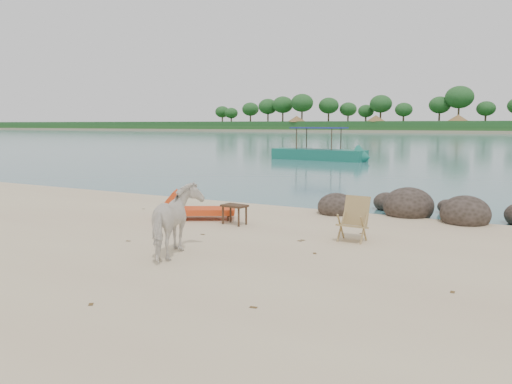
% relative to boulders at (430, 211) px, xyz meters
% --- Properties ---
extents(water, '(400.00, 400.00, 0.00)m').
position_rel_boulders_xyz_m(water, '(-3.03, 83.78, -0.19)').
color(water, '#386C70').
rests_on(water, ground).
extents(far_shore, '(420.00, 90.00, 1.40)m').
position_rel_boulders_xyz_m(far_shore, '(-3.03, 163.78, -0.19)').
color(far_shore, tan).
rests_on(far_shore, ground).
extents(far_scenery, '(420.00, 18.00, 9.50)m').
position_rel_boulders_xyz_m(far_scenery, '(-3.01, 130.48, 2.95)').
color(far_scenery, '#1E4C1E').
rests_on(far_scenery, ground).
extents(boulders, '(6.26, 2.72, 0.96)m').
position_rel_boulders_xyz_m(boulders, '(0.00, 0.00, 0.00)').
color(boulders, black).
rests_on(boulders, ground).
extents(cow, '(1.15, 1.63, 1.25)m').
position_rel_boulders_xyz_m(cow, '(-3.34, -5.97, 0.44)').
color(cow, white).
rests_on(cow, ground).
extents(side_table, '(0.62, 0.45, 0.46)m').
position_rel_boulders_xyz_m(side_table, '(-3.84, -3.14, 0.04)').
color(side_table, '#352815').
rests_on(side_table, ground).
extents(lounge_chair, '(2.11, 1.60, 0.61)m').
position_rel_boulders_xyz_m(lounge_chair, '(-4.91, -2.93, 0.12)').
color(lounge_chair, '#EB4F1B').
rests_on(lounge_chair, ground).
extents(deck_chair, '(0.59, 0.64, 0.88)m').
position_rel_boulders_xyz_m(deck_chair, '(-0.94, -3.45, 0.25)').
color(deck_chair, '#A18850').
rests_on(deck_chair, ground).
extents(boat_near, '(7.41, 2.42, 3.53)m').
position_rel_boulders_xyz_m(boat_near, '(-10.15, 18.56, 1.58)').
color(boat_near, '#176B59').
rests_on(boat_near, water).
extents(dead_leaves, '(8.48, 6.81, 0.00)m').
position_rel_boulders_xyz_m(dead_leaves, '(-3.09, -5.19, -0.18)').
color(dead_leaves, brown).
rests_on(dead_leaves, ground).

